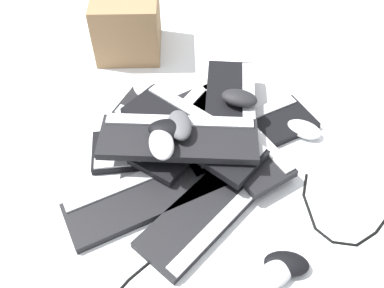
# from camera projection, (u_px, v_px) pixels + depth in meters

# --- Properties ---
(ground_plane) EXTENTS (3.20, 3.20, 0.00)m
(ground_plane) POSITION_uv_depth(u_px,v_px,m) (161.00, 153.00, 1.28)
(ground_plane) COLOR silver
(keyboard_0) EXTENTS (0.46, 0.29, 0.03)m
(keyboard_0) POSITION_uv_depth(u_px,v_px,m) (146.00, 195.00, 1.17)
(keyboard_0) COLOR black
(keyboard_0) RESTS_ON ground
(keyboard_1) EXTENTS (0.44, 0.16, 0.03)m
(keyboard_1) POSITION_uv_depth(u_px,v_px,m) (211.00, 207.00, 1.15)
(keyboard_1) COLOR black
(keyboard_1) RESTS_ON ground
(keyboard_2) EXTENTS (0.46, 0.29, 0.03)m
(keyboard_2) POSITION_uv_depth(u_px,v_px,m) (248.00, 134.00, 1.32)
(keyboard_2) COLOR black
(keyboard_2) RESTS_ON ground
(keyboard_3) EXTENTS (0.28, 0.46, 0.03)m
(keyboard_3) POSITION_uv_depth(u_px,v_px,m) (184.00, 120.00, 1.36)
(keyboard_3) COLOR black
(keyboard_3) RESTS_ON ground
(keyboard_4) EXTENTS (0.43, 0.40, 0.03)m
(keyboard_4) POSITION_uv_depth(u_px,v_px,m) (166.00, 147.00, 1.28)
(keyboard_4) COLOR black
(keyboard_4) RESTS_ON ground
(keyboard_5) EXTENTS (0.46, 0.22, 0.03)m
(keyboard_5) POSITION_uv_depth(u_px,v_px,m) (191.00, 124.00, 1.30)
(keyboard_5) COLOR black
(keyboard_5) RESTS_ON keyboard_3
(keyboard_6) EXTENTS (0.18, 0.45, 0.03)m
(keyboard_6) POSITION_uv_depth(u_px,v_px,m) (193.00, 131.00, 1.25)
(keyboard_6) COLOR black
(keyboard_6) RESTS_ON keyboard_5
(keyboard_7) EXTENTS (0.40, 0.43, 0.03)m
(keyboard_7) POSITION_uv_depth(u_px,v_px,m) (179.00, 138.00, 1.19)
(keyboard_7) COLOR black
(keyboard_7) RESTS_ON keyboard_6
(keyboard_8) EXTENTS (0.26, 0.46, 0.03)m
(keyboard_8) POSITION_uv_depth(u_px,v_px,m) (231.00, 134.00, 1.28)
(keyboard_8) COLOR black
(keyboard_8) RESTS_ON keyboard_2
(keyboard_9) EXTENTS (0.44, 0.39, 0.03)m
(keyboard_9) POSITION_uv_depth(u_px,v_px,m) (231.00, 110.00, 1.30)
(keyboard_9) COLOR black
(keyboard_9) RESTS_ON keyboard_8
(mouse_0) EXTENTS (0.09, 0.12, 0.04)m
(mouse_0) POSITION_uv_depth(u_px,v_px,m) (304.00, 129.00, 1.32)
(mouse_0) COLOR silver
(mouse_0) RESTS_ON ground
(mouse_1) EXTENTS (0.12, 0.13, 0.04)m
(mouse_1) POSITION_uv_depth(u_px,v_px,m) (161.00, 144.00, 1.13)
(mouse_1) COLOR silver
(mouse_1) RESTS_ON keyboard_7
(mouse_2) EXTENTS (0.12, 0.13, 0.04)m
(mouse_2) POSITION_uv_depth(u_px,v_px,m) (179.00, 125.00, 1.17)
(mouse_2) COLOR #4C4C51
(mouse_2) RESTS_ON keyboard_7
(mouse_3) EXTENTS (0.12, 0.12, 0.04)m
(mouse_3) POSITION_uv_depth(u_px,v_px,m) (169.00, 128.00, 1.16)
(mouse_3) COLOR black
(mouse_3) RESTS_ON keyboard_7
(mouse_4) EXTENTS (0.11, 0.07, 0.04)m
(mouse_4) POSITION_uv_depth(u_px,v_px,m) (278.00, 270.00, 1.03)
(mouse_4) COLOR #B7B7BC
(mouse_4) RESTS_ON ground
(mouse_5) EXTENTS (0.12, 0.13, 0.04)m
(mouse_5) POSITION_uv_depth(u_px,v_px,m) (287.00, 264.00, 1.03)
(mouse_5) COLOR black
(mouse_5) RESTS_ON ground
(mouse_6) EXTENTS (0.07, 0.11, 0.04)m
(mouse_6) POSITION_uv_depth(u_px,v_px,m) (146.00, 92.00, 1.43)
(mouse_6) COLOR #B7B7BC
(mouse_6) RESTS_ON ground
(mouse_7) EXTENTS (0.11, 0.13, 0.04)m
(mouse_7) POSITION_uv_depth(u_px,v_px,m) (239.00, 98.00, 1.28)
(mouse_7) COLOR black
(mouse_7) RESTS_ON keyboard_9
(cable_0) EXTENTS (0.41, 0.24, 0.01)m
(cable_0) POSITION_uv_depth(u_px,v_px,m) (361.00, 208.00, 1.16)
(cable_0) COLOR black
(cable_0) RESTS_ON ground
(cardboard_box) EXTENTS (0.33, 0.33, 0.22)m
(cardboard_box) POSITION_uv_depth(u_px,v_px,m) (127.00, 23.00, 1.54)
(cardboard_box) COLOR olive
(cardboard_box) RESTS_ON ground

